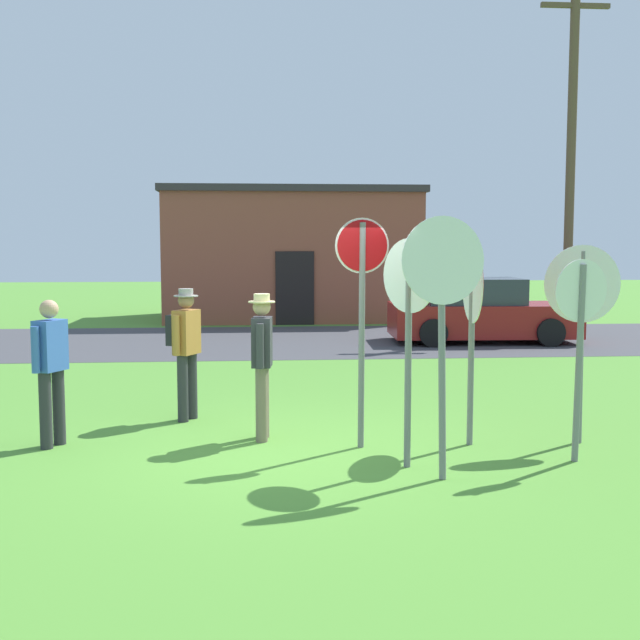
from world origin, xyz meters
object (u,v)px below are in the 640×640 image
utility_pole (571,153)px  stop_sign_leaning_right (409,311)px  stop_sign_rear_left (582,307)px  stop_sign_leaning_left (580,327)px  parked_car_on_street (480,313)px  person_near_signs (185,344)px  stop_sign_far_back (362,297)px  stop_sign_center_cluster (443,297)px  person_on_left (262,358)px  stop_sign_rear_right (472,307)px  person_holding_notes (51,365)px

utility_pole → stop_sign_leaning_right: utility_pole is taller
stop_sign_rear_left → stop_sign_leaning_left: stop_sign_rear_left is taller
utility_pole → parked_car_on_street: size_ratio=2.05×
utility_pole → person_near_signs: 13.93m
stop_sign_rear_left → stop_sign_leaning_right: (-2.19, -0.86, 0.03)m
stop_sign_leaning_right → stop_sign_far_back: bearing=114.7°
stop_sign_center_cluster → person_on_left: size_ratio=1.49×
parked_car_on_street → person_near_signs: (-6.21, -7.82, 0.32)m
utility_pole → parked_car_on_street: utility_pole is taller
stop_sign_far_back → utility_pole: bearing=58.5°
utility_pole → stop_sign_rear_left: utility_pole is taller
utility_pole → stop_sign_center_cluster: (-6.39, -12.68, -2.87)m
stop_sign_rear_right → person_near_signs: bearing=155.1°
parked_car_on_street → person_on_left: bearing=-120.2°
stop_sign_leaning_right → person_on_left: 2.07m
stop_sign_rear_left → person_near_signs: stop_sign_rear_left is taller
stop_sign_rear_right → person_on_left: stop_sign_rear_right is taller
parked_car_on_street → stop_sign_leaning_left: size_ratio=2.02×
stop_sign_leaning_right → parked_car_on_street: bearing=70.0°
parked_car_on_street → stop_sign_leaning_right: 10.94m
parked_car_on_street → stop_sign_leaning_left: 10.39m
stop_sign_leaning_left → person_holding_notes: stop_sign_leaning_left is taller
utility_pole → stop_sign_center_cluster: 14.49m
stop_sign_far_back → person_holding_notes: stop_sign_far_back is taller
stop_sign_far_back → person_holding_notes: size_ratio=1.54×
stop_sign_rear_right → stop_sign_leaning_right: 1.24m
stop_sign_rear_left → parked_car_on_street: bearing=80.7°
stop_sign_rear_right → stop_sign_rear_left: bearing=0.4°
stop_sign_rear_right → person_near_signs: (-3.39, 1.57, -0.60)m
person_near_signs → utility_pole: bearing=47.2°
stop_sign_rear_left → person_near_signs: (-4.68, 1.56, -0.59)m
stop_sign_rear_left → person_holding_notes: (-6.09, 0.30, -0.65)m
stop_sign_rear_left → stop_sign_leaning_left: bearing=-113.8°
stop_sign_leaning_right → person_near_signs: size_ratio=1.37×
stop_sign_far_back → stop_sign_leaning_right: bearing=-65.3°
utility_pole → person_on_left: 14.17m
parked_car_on_street → person_on_left: person_on_left is taller
person_on_left → stop_sign_rear_left: bearing=-6.6°
parked_car_on_street → person_on_left: 10.37m
person_near_signs → person_holding_notes: person_near_signs is taller
utility_pole → stop_sign_leaning_right: bearing=-118.4°
stop_sign_center_cluster → stop_sign_rear_right: bearing=62.5°
stop_sign_center_cluster → stop_sign_leaning_left: bearing=15.7°
person_near_signs → person_holding_notes: size_ratio=1.03×
person_near_signs → stop_sign_leaning_right: bearing=-44.2°
parked_car_on_street → stop_sign_rear_left: (-1.53, -9.39, 0.91)m
stop_sign_rear_right → person_on_left: size_ratio=1.34×
stop_sign_far_back → stop_sign_rear_right: 1.28m
person_near_signs → person_on_left: bearing=-48.8°
utility_pole → person_holding_notes: 15.77m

